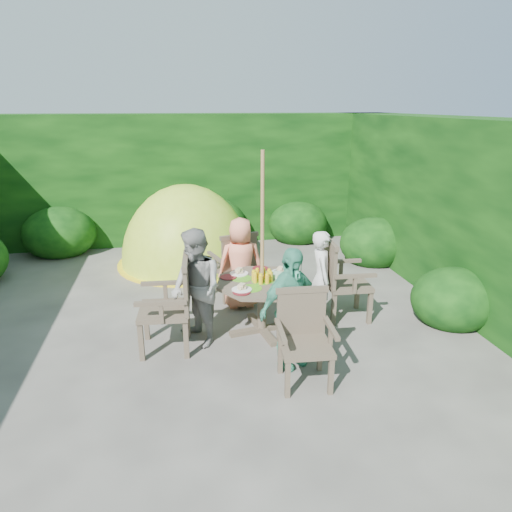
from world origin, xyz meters
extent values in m
plane|color=#494641|center=(0.00, 0.00, 0.00)|extent=(60.00, 60.00, 0.00)
cube|color=black|center=(0.00, 4.00, 1.25)|extent=(9.00, 1.00, 2.50)
cube|color=black|center=(4.00, 0.00, 1.25)|extent=(1.00, 9.00, 2.50)
cylinder|color=#41372B|center=(0.90, -0.40, 0.31)|extent=(0.11, 0.11, 0.63)
cube|color=#41372B|center=(0.90, -0.40, 0.03)|extent=(0.83, 0.23, 0.06)
cube|color=#41372B|center=(0.90, -0.40, 0.03)|extent=(0.23, 0.83, 0.06)
cylinder|color=#41372B|center=(0.90, -0.40, 0.65)|extent=(1.32, 1.32, 0.04)
cylinder|color=#46A21B|center=(0.73, -0.60, 0.67)|extent=(0.26, 0.26, 0.00)
cylinder|color=#46A21B|center=(1.13, -0.53, 0.67)|extent=(0.26, 0.26, 0.00)
cylinder|color=#46A21B|center=(0.67, -0.27, 0.67)|extent=(0.26, 0.26, 0.00)
cylinder|color=#46A21B|center=(1.07, -0.20, 0.67)|extent=(0.26, 0.26, 0.00)
cylinder|color=#46A21B|center=(0.90, -0.40, 0.67)|extent=(0.26, 0.26, 0.00)
cylinder|color=white|center=(1.19, -0.16, 0.67)|extent=(0.23, 0.23, 0.01)
cylinder|color=white|center=(0.67, -0.12, 0.67)|extent=(0.23, 0.23, 0.01)
cylinder|color=white|center=(0.62, -0.64, 0.67)|extent=(0.23, 0.23, 0.01)
cylinder|color=white|center=(1.14, -0.68, 0.67)|extent=(0.23, 0.23, 0.01)
cylinder|color=#BB0C13|center=(1.32, -0.33, 0.67)|extent=(0.20, 0.20, 0.01)
cylinder|color=#BB0C13|center=(0.96, 0.02, 0.67)|extent=(0.20, 0.20, 0.01)
cylinder|color=#BB0C13|center=(0.52, -0.21, 0.67)|extent=(0.20, 0.20, 0.01)
cylinder|color=#BB0C13|center=(0.61, -0.70, 0.67)|extent=(0.20, 0.20, 0.01)
cylinder|color=#BB0C13|center=(1.10, -0.77, 0.67)|extent=(0.20, 0.20, 0.01)
cylinder|color=green|center=(1.10, -0.32, 0.70)|extent=(0.17, 0.17, 0.06)
cylinder|color=olive|center=(0.90, -0.40, 1.10)|extent=(0.05, 0.05, 2.20)
cube|color=#41372B|center=(2.07, -0.20, 0.46)|extent=(0.57, 0.59, 0.05)
cube|color=#41372B|center=(2.29, -0.45, 0.23)|extent=(0.06, 0.06, 0.45)
cube|color=#41372B|center=(2.32, 0.03, 0.23)|extent=(0.06, 0.06, 0.45)
cube|color=#41372B|center=(1.82, -0.42, 0.23)|extent=(0.06, 0.06, 0.45)
cube|color=#41372B|center=(1.84, 0.05, 0.23)|extent=(0.06, 0.06, 0.45)
cube|color=#41372B|center=(1.81, -0.18, 0.75)|extent=(0.07, 0.56, 0.54)
cube|color=#41372B|center=(2.05, -0.48, 0.68)|extent=(0.54, 0.08, 0.04)
cube|color=#41372B|center=(2.08, 0.08, 0.68)|extent=(0.54, 0.08, 0.04)
cube|color=#41372B|center=(-0.26, -0.60, 0.47)|extent=(0.59, 0.61, 0.05)
cube|color=#41372B|center=(-0.48, -0.34, 0.23)|extent=(0.06, 0.06, 0.46)
cube|color=#41372B|center=(-0.52, -0.82, 0.23)|extent=(0.06, 0.06, 0.46)
cube|color=#41372B|center=(0.00, -0.38, 0.23)|extent=(0.06, 0.06, 0.46)
cube|color=#41372B|center=(-0.04, -0.86, 0.23)|extent=(0.06, 0.06, 0.46)
cube|color=#41372B|center=(0.00, -0.62, 0.77)|extent=(0.09, 0.57, 0.55)
cube|color=#41372B|center=(-0.24, -0.32, 0.69)|extent=(0.55, 0.10, 0.04)
cube|color=#41372B|center=(-0.28, -0.88, 0.69)|extent=(0.55, 0.10, 0.04)
cube|color=#41372B|center=(0.70, 0.76, 0.43)|extent=(0.65, 0.63, 0.05)
cube|color=#41372B|center=(0.85, 1.04, 0.21)|extent=(0.06, 0.06, 0.42)
cube|color=#41372B|center=(0.43, 0.91, 0.21)|extent=(0.06, 0.06, 0.42)
cube|color=#41372B|center=(0.98, 0.61, 0.21)|extent=(0.06, 0.06, 0.42)
cube|color=#41372B|center=(0.55, 0.49, 0.21)|extent=(0.06, 0.06, 0.42)
cube|color=#41372B|center=(0.77, 0.53, 0.71)|extent=(0.51, 0.19, 0.50)
cube|color=#41372B|center=(0.95, 0.84, 0.63)|extent=(0.19, 0.50, 0.04)
cube|color=#41372B|center=(0.45, 0.69, 0.63)|extent=(0.19, 0.50, 0.04)
cube|color=#41372B|center=(1.10, -1.56, 0.41)|extent=(0.53, 0.51, 0.05)
cube|color=#41372B|center=(0.88, -1.76, 0.20)|extent=(0.05, 0.05, 0.40)
cube|color=#41372B|center=(1.30, -1.79, 0.20)|extent=(0.05, 0.05, 0.40)
cube|color=#41372B|center=(0.91, -1.34, 0.20)|extent=(0.05, 0.05, 0.40)
cube|color=#41372B|center=(1.33, -1.37, 0.20)|extent=(0.05, 0.05, 0.40)
cube|color=#41372B|center=(1.12, -1.33, 0.67)|extent=(0.50, 0.07, 0.48)
cube|color=#41372B|center=(0.86, -1.54, 0.60)|extent=(0.08, 0.48, 0.04)
cube|color=#41372B|center=(1.35, -1.58, 0.60)|extent=(0.08, 0.48, 0.04)
imported|color=silver|center=(1.69, -0.26, 0.60)|extent=(0.35, 0.48, 1.21)
imported|color=gray|center=(0.11, -0.54, 0.69)|extent=(0.76, 0.83, 1.37)
imported|color=#FF8C69|center=(0.77, 0.39, 0.63)|extent=(0.62, 0.41, 1.26)
imported|color=#45A180|center=(1.04, -1.19, 0.66)|extent=(0.83, 0.64, 1.31)
ellipsoid|color=#AACF27|center=(0.11, 2.40, 0.00)|extent=(2.27, 2.27, 2.76)
ellipsoid|color=black|center=(0.11, 1.62, 0.00)|extent=(0.78, 0.41, 0.95)
cylinder|color=yellow|center=(0.11, 2.40, 0.02)|extent=(2.42, 2.42, 0.03)
camera|label=1|loc=(-0.10, -5.36, 2.67)|focal=32.00mm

